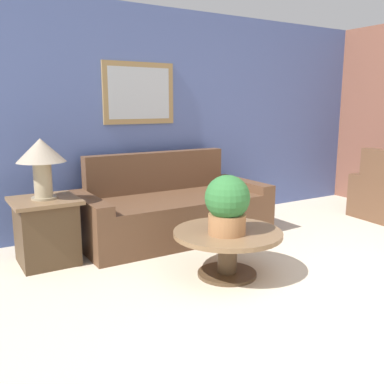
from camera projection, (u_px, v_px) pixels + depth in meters
wall_back at (177, 119)px, 5.35m from camera, size 7.96×0.09×2.60m
couch_main at (172, 211)px, 4.84m from camera, size 2.12×0.99×0.93m
coffee_table at (227, 243)px, 3.71m from camera, size 0.95×0.95×0.41m
side_table at (46, 230)px, 4.02m from camera, size 0.60×0.60×0.62m
table_lamp at (41, 156)px, 3.87m from camera, size 0.44×0.44×0.56m
potted_plant_on_table at (227, 204)px, 3.57m from camera, size 0.38×0.38×0.50m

